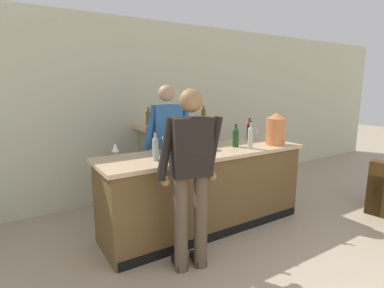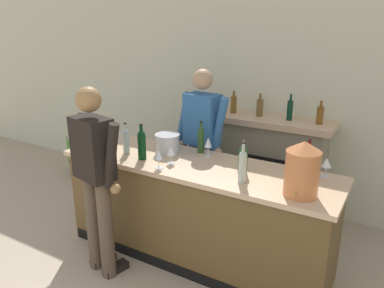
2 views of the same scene
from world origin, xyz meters
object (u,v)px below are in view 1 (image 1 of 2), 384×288
Objects in this scene: wine_bottle_riesling_slim at (187,137)px; wine_bottle_chardonnay_pale at (236,137)px; wine_glass_back_row at (256,131)px; wine_bottle_rose_blush at (250,137)px; wine_glass_near_bucket at (115,148)px; ice_bucket_steel at (172,145)px; wine_glass_by_dispenser at (204,147)px; person_customer at (191,174)px; fireplace_stone at (178,158)px; copper_dispenser at (276,129)px; wine_glass_front_left at (198,144)px; wine_bottle_cabernet_heavy at (249,130)px; wine_bottle_port_short at (156,148)px; wine_bottle_burgundy_dark at (177,145)px; person_bartender at (167,146)px; wine_glass_front_right at (196,137)px.

wine_bottle_riesling_slim reaches higher than wine_bottle_chardonnay_pale.
wine_bottle_rose_blush is at bearing -139.53° from wine_glass_back_row.
wine_glass_back_row is at bearing 3.03° from wine_glass_near_bucket.
ice_bucket_steel reaches higher than wine_glass_by_dispenser.
person_customer reaches higher than wine_glass_back_row.
person_customer is at bearing -116.32° from fireplace_stone.
wine_bottle_riesling_slim is at bearing 157.71° from copper_dispenser.
wine_glass_front_left is at bearing 177.23° from copper_dispenser.
wine_glass_near_bucket is (-2.01, -0.10, -0.02)m from wine_bottle_cabernet_heavy.
wine_bottle_chardonnay_pale is (0.86, -0.12, 0.04)m from ice_bucket_steel.
wine_bottle_cabernet_heavy is 0.15m from wine_glass_back_row.
wine_bottle_riesling_slim reaches higher than wine_glass_front_left.
wine_bottle_riesling_slim is (0.29, 0.16, 0.05)m from ice_bucket_steel.
person_customer reaches higher than wine_bottle_port_short.
person_customer is 1.28m from wine_bottle_chardonnay_pale.
wine_bottle_burgundy_dark is 0.29m from wine_glass_by_dispenser.
wine_glass_near_bucket is at bearing -141.80° from fireplace_stone.
wine_bottle_rose_blush is (1.26, -0.08, 0.01)m from wine_bottle_port_short.
person_customer reaches higher than fireplace_stone.
ice_bucket_steel is at bearing -109.92° from person_bartender.
wine_glass_back_row is (1.59, 0.44, -0.03)m from wine_bottle_burgundy_dark.
wine_bottle_rose_blush is (1.16, 0.46, 0.18)m from person_customer.
wine_bottle_cabernet_heavy is at bearing 16.47° from wine_bottle_burgundy_dark.
wine_glass_front_left is (-0.66, -0.12, -0.01)m from wine_bottle_chardonnay_pale.
wine_bottle_riesling_slim is at bearing 28.08° from ice_bucket_steel.
wine_bottle_cabernet_heavy reaches higher than wine_glass_back_row.
wine_bottle_burgundy_dark is 0.30m from wine_glass_front_left.
wine_glass_by_dispenser is (-0.76, -0.08, -0.03)m from wine_bottle_rose_blush.
fireplace_stone is 1.69m from wine_glass_by_dispenser.
wine_bottle_chardonnay_pale is at bearing 5.27° from wine_bottle_port_short.
wine_bottle_chardonnay_pale reaches higher than wine_glass_back_row.
fireplace_stone is 1.34m from wine_glass_back_row.
wine_bottle_riesling_slim is 0.94× the size of wine_bottle_burgundy_dark.
fireplace_stone is 0.85× the size of person_customer.
fireplace_stone is 3.46× the size of copper_dispenser.
fireplace_stone is at bearing 128.66° from wine_glass_back_row.
wine_glass_near_bucket is at bearing 176.05° from ice_bucket_steel.
person_bartender is at bearing 149.86° from copper_dispenser.
ice_bucket_steel is at bearing -165.25° from wine_glass_front_right.
wine_bottle_burgundy_dark is 2.05× the size of wine_glass_front_left.
wine_glass_near_bucket is at bearing 167.40° from wine_bottle_rose_blush.
wine_glass_back_row is (1.82, 0.39, -0.02)m from wine_bottle_port_short.
wine_bottle_burgundy_dark is 1.03m from wine_bottle_rose_blush.
wine_bottle_chardonnay_pale is 1.57× the size of wine_glass_front_right.
wine_glass_near_bucket is at bearing -176.97° from wine_glass_back_row.
wine_bottle_chardonnay_pale is (0.70, -0.55, 0.14)m from person_bartender.
wine_glass_near_bucket is at bearing 170.55° from copper_dispenser.
fireplace_stone is 1.28m from wine_bottle_cabernet_heavy.
wine_bottle_burgundy_dark is (-1.44, -0.42, 0.01)m from wine_bottle_cabernet_heavy.
wine_glass_front_left is at bearing 174.39° from wine_bottle_rose_blush.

